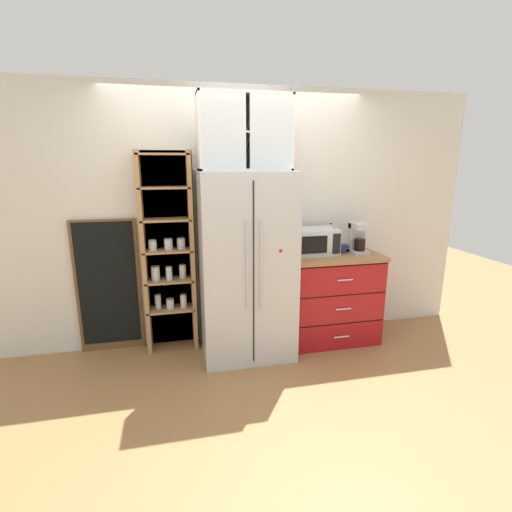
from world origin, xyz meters
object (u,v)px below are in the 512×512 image
bottle_clear (330,239)px  coffee_maker (358,238)px  refrigerator (246,266)px  bottle_amber (333,243)px  mug_navy (343,248)px  chalkboard_menu (108,286)px  microwave (314,241)px

bottle_clear → coffee_maker: bearing=-19.1°
refrigerator → bottle_amber: size_ratio=6.73×
refrigerator → mug_navy: (1.04, 0.10, 0.09)m
chalkboard_menu → mug_navy: bearing=-5.5°
bottle_clear → chalkboard_menu: (-2.22, 0.16, -0.40)m
refrigerator → bottle_amber: bearing=5.1°
coffee_maker → mug_navy: size_ratio=2.80×
mug_navy → bottle_amber: bottle_amber is taller
coffee_maker → refrigerator: bearing=-176.3°
coffee_maker → microwave: bearing=174.8°
bottle_amber → bottle_clear: (0.00, 0.09, 0.02)m
microwave → mug_navy: microwave is taller
bottle_amber → refrigerator: bearing=-174.9°
refrigerator → bottle_clear: (0.92, 0.17, 0.18)m
chalkboard_menu → refrigerator: bearing=-14.1°
mug_navy → bottle_amber: 0.14m
mug_navy → chalkboard_menu: (-2.34, 0.23, -0.31)m
mug_navy → chalkboard_menu: size_ratio=0.08×
microwave → bottle_clear: bearing=14.8°
microwave → coffee_maker: coffee_maker is taller
refrigerator → bottle_clear: 0.96m
microwave → chalkboard_menu: chalkboard_menu is taller
mug_navy → bottle_amber: (-0.12, -0.02, 0.07)m
bottle_amber → bottle_clear: 0.09m
bottle_amber → bottle_clear: size_ratio=0.87×
bottle_amber → mug_navy: bearing=8.0°
microwave → bottle_clear: (0.19, 0.05, 0.00)m
refrigerator → microwave: 0.76m
refrigerator → mug_navy: bearing=5.5°
bottle_amber → chalkboard_menu: bearing=173.8°
mug_navy → bottle_clear: bearing=149.5°
chalkboard_menu → bottle_clear: bearing=-4.0°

